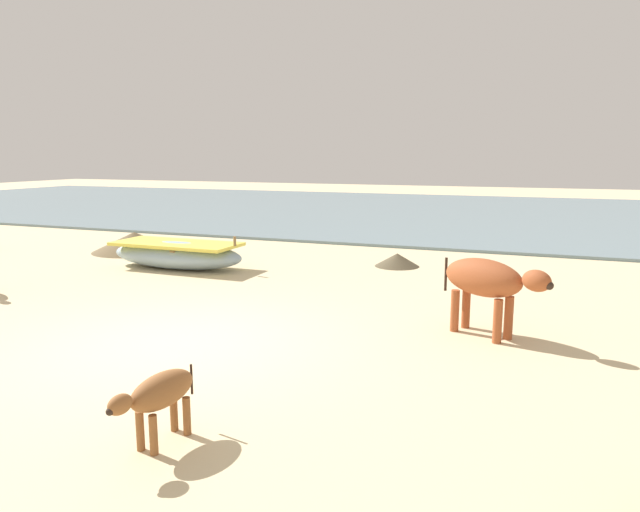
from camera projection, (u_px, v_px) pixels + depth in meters
The scene contains 7 objects.
ground at pixel (177, 344), 7.75m from camera, with size 80.00×80.00×0.00m, color beige.
sea_water at pixel (434, 212), 25.03m from camera, with size 60.00×20.00×0.08m, color slate.
fishing_boat_0 at pixel (177, 254), 12.82m from camera, with size 3.20×1.23×0.78m.
calf_near_brown at pixel (160, 394), 4.99m from camera, with size 0.37×0.98×0.63m.
cow_second_adult_rust at pixel (487, 281), 7.94m from camera, with size 1.56×1.08×1.08m.
debris_pile_0 at pixel (397, 260), 13.05m from camera, with size 1.00×1.00×0.29m, color brown.
debris_pile_1 at pixel (134, 242), 15.04m from camera, with size 2.14×2.14×0.50m, color brown.
Camera 1 is at (4.47, -6.23, 2.49)m, focal length 32.69 mm.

